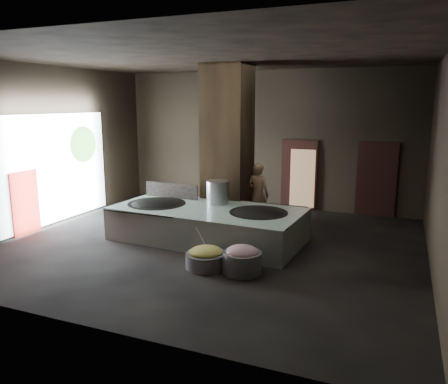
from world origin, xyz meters
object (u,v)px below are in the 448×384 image
at_px(hearth_platform, 207,224).
at_px(veg_basin, 206,260).
at_px(wok_right, 258,216).
at_px(meat_basin, 242,262).
at_px(stock_pot, 217,193).
at_px(wok_left, 157,207).
at_px(cook, 258,194).

relative_size(hearth_platform, veg_basin, 5.45).
bearing_deg(wok_right, meat_basin, -82.39).
xyz_separation_m(wok_right, stock_pot, (-1.30, 0.50, 0.38)).
distance_m(wok_left, veg_basin, 2.90).
bearing_deg(wok_right, veg_basin, -106.84).
bearing_deg(cook, meat_basin, 112.97).
distance_m(hearth_platform, wok_left, 1.49).
height_order(hearth_platform, cook, cook).
bearing_deg(cook, hearth_platform, 77.03).
distance_m(wok_right, stock_pot, 1.44).
relative_size(stock_pot, veg_basin, 0.71).
bearing_deg(veg_basin, hearth_platform, 113.71).
height_order(wok_right, cook, cook).
distance_m(stock_pot, meat_basin, 2.94).
bearing_deg(meat_basin, stock_pot, 123.55).
relative_size(stock_pot, cook, 0.35).
distance_m(cook, meat_basin, 3.74).
xyz_separation_m(hearth_platform, wok_right, (1.35, 0.05, 0.33)).
height_order(veg_basin, meat_basin, meat_basin).
xyz_separation_m(stock_pot, cook, (0.72, 1.26, -0.23)).
distance_m(wok_left, stock_pot, 1.66).
height_order(hearth_platform, wok_right, wok_right).
xyz_separation_m(wok_left, cook, (2.22, 1.86, 0.15)).
xyz_separation_m(hearth_platform, meat_basin, (1.59, -1.78, -0.19)).
bearing_deg(meat_basin, wok_left, 150.41).
distance_m(hearth_platform, veg_basin, 1.98).
bearing_deg(meat_basin, cook, 102.99).
bearing_deg(wok_right, stock_pot, 158.96).
relative_size(wok_right, stock_pot, 2.25).
xyz_separation_m(wok_left, meat_basin, (3.04, -1.73, -0.53)).
bearing_deg(stock_pot, cook, 60.38).
distance_m(hearth_platform, meat_basin, 2.40).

